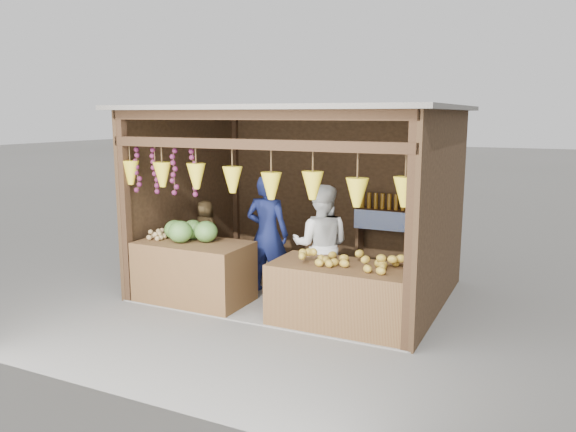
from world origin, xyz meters
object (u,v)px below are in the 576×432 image
Objects in this scene: woman_standing at (321,245)px; man_standing at (267,234)px; vendor_seated at (206,230)px; counter_right at (343,296)px; counter_left at (194,272)px.

man_standing is at bearing -23.86° from woman_standing.
woman_standing is 2.18m from vendor_seated.
counter_right is 1.02× the size of man_standing.
vendor_seated is (-1.24, 0.27, -0.11)m from man_standing.
woman_standing reaches higher than vendor_seated.
man_standing is 0.91m from woman_standing.
woman_standing is at bearing 131.56° from counter_right.
counter_left is 1.59× the size of vendor_seated.
man_standing is at bearing 48.49° from counter_left.
man_standing is 1.81× the size of vendor_seated.
counter_right is 1.84× the size of vendor_seated.
counter_right is 2.92m from vendor_seated.
counter_left is 1.78m from woman_standing.
vendor_seated is at bearing 158.60° from counter_right.
woman_standing is at bearing 22.09° from counter_left.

